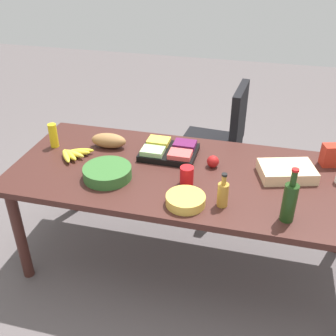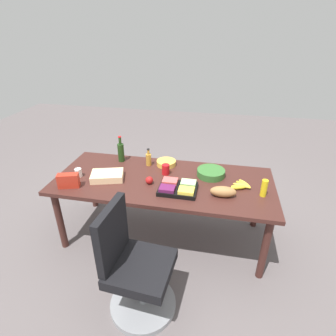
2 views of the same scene
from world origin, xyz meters
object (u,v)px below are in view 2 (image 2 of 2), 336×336
Objects in this scene: conference_table at (163,185)px; salad_bowl at (211,173)px; office_chair at (135,272)px; mustard_bottle at (264,188)px; apple_red at (149,180)px; sheet_cake at (107,176)px; paper_cup at (78,173)px; bread_loaf at (223,192)px; chip_bag_red at (68,181)px; fruit_platter at (178,188)px; chip_bowl at (166,163)px; red_solo_cup at (166,169)px; dressing_bottle at (149,159)px; banana_bunch at (241,186)px; wine_bottle at (121,152)px.

conference_table is 0.51m from salad_bowl.
office_chair is 1.36m from mustard_bottle.
salad_bowl is 3.82× the size of apple_red.
mustard_bottle reaches higher than sheet_cake.
conference_table is at bearing -172.62° from paper_cup.
sheet_cake is 1.33× the size of bread_loaf.
chip_bag_red is 1.06m from fruit_platter.
chip_bowl is 0.21m from red_solo_cup.
red_solo_cup is (-0.23, 0.16, -0.02)m from dressing_bottle.
red_solo_cup reaches higher than chip_bowl.
apple_red is at bearing -84.40° from office_chair.
conference_table is 0.17m from red_solo_cup.
chip_bowl is at bearing -152.68° from paper_cup.
banana_bunch is 0.60× the size of fruit_platter.
wine_bottle is (0.00, -0.43, 0.08)m from sheet_cake.
chip_bowl is (0.82, -0.33, 0.00)m from banana_bunch.
sheet_cake is (1.54, -0.01, -0.05)m from mustard_bottle.
conference_table is at bearing 96.46° from chip_bowl.
paper_cup is 0.54m from wine_bottle.
office_chair is 9.00× the size of red_solo_cup.
chip_bag_red is at bearing 20.24° from salad_bowl.
banana_bunch is 0.22m from mustard_bottle.
red_solo_cup is (-0.12, -0.23, 0.02)m from apple_red.
chip_bag_red is at bearing 20.25° from conference_table.
paper_cup reaches higher than fruit_platter.
office_chair is 1.10m from chip_bag_red.
bread_loaf is at bearing -174.91° from chip_bag_red.
apple_red is 0.84× the size of paper_cup.
apple_red is at bearing 41.68° from conference_table.
paper_cup is 0.91m from red_solo_cup.
red_solo_cup reaches higher than apple_red.
wine_bottle is 2.77× the size of red_solo_cup.
chip_bowl is at bearing -21.91° from banana_bunch.
conference_table is at bearing -159.75° from chip_bag_red.
wine_bottle is 1.27× the size of bread_loaf.
banana_bunch is at bearing 170.77° from red_solo_cup.
banana_bunch is at bearing 149.57° from salad_bowl.
paper_cup is (0.84, -0.79, 0.40)m from office_chair.
sheet_cake is 0.89× the size of fruit_platter.
sheet_cake is (0.34, 0.38, -0.04)m from dressing_bottle.
chip_bowl is 0.54m from wine_bottle.
conference_table is 10.29× the size of chip_bowl.
paper_cup is at bearing 31.38° from dressing_bottle.
banana_bunch is 1.07× the size of dressing_bottle.
dressing_bottle is at bearing -34.82° from red_solo_cup.
fruit_platter is at bearing 166.04° from apple_red.
bread_loaf is at bearing 109.97° from salad_bowl.
chip_bowl is 0.55m from fruit_platter.
conference_table is 0.39m from dressing_bottle.
salad_bowl is at bearing 171.24° from dressing_bottle.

